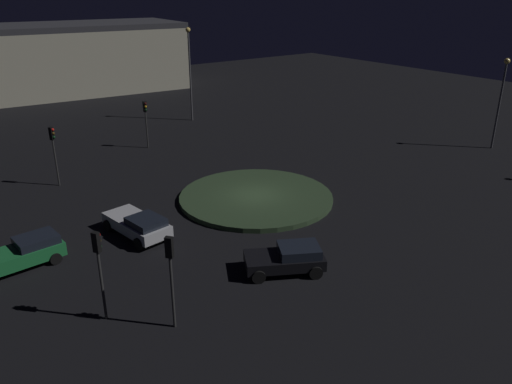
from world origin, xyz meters
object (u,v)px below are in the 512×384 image
(traffic_light_southwest, at_px, (54,145))
(streetlamp_north, at_px, (501,92))
(store_building, at_px, (44,60))
(car_silver, at_px, (138,224))
(traffic_light_southeast_near, at_px, (99,258))
(traffic_light_west, at_px, (146,115))
(streetlamp_west, at_px, (190,63))
(traffic_light_southeast, at_px, (171,264))
(car_green, at_px, (20,254))
(car_black, at_px, (288,258))

(traffic_light_southwest, relative_size, streetlamp_north, 0.56)
(store_building, bearing_deg, traffic_light_southwest, 80.39)
(car_silver, bearing_deg, traffic_light_southeast_near, 136.64)
(traffic_light_west, distance_m, streetlamp_north, 30.63)
(store_building, bearing_deg, streetlamp_west, 113.67)
(traffic_light_southeast_near, bearing_deg, traffic_light_southeast, -74.22)
(car_silver, xyz_separation_m, car_green, (-0.36, -6.34, -0.00))
(store_building, bearing_deg, car_black, 91.30)
(traffic_light_southeast, distance_m, streetlamp_north, 35.33)
(streetlamp_west, relative_size, store_building, 0.26)
(traffic_light_west, xyz_separation_m, streetlamp_north, (18.22, 24.55, 1.98))
(car_black, bearing_deg, car_green, -9.50)
(streetlamp_north, bearing_deg, car_green, -94.61)
(traffic_light_southeast_near, bearing_deg, car_black, -37.92)
(car_silver, xyz_separation_m, store_building, (-46.04, 7.96, 3.65))
(car_black, distance_m, traffic_light_west, 23.91)
(car_silver, bearing_deg, traffic_light_southeast, 156.34)
(car_green, distance_m, traffic_light_west, 20.87)
(car_black, bearing_deg, car_silver, -32.75)
(traffic_light_west, bearing_deg, streetlamp_north, 50.57)
(traffic_light_southeast, height_order, store_building, store_building)
(car_black, height_order, streetlamp_north, streetlamp_north)
(traffic_light_southeast, height_order, traffic_light_southeast_near, traffic_light_southeast)
(car_silver, distance_m, traffic_light_west, 17.50)
(car_silver, xyz_separation_m, traffic_light_west, (-15.46, 7.90, 2.22))
(car_black, bearing_deg, traffic_light_southeast, 33.95)
(traffic_light_southeast_near, bearing_deg, traffic_light_west, 33.21)
(car_silver, relative_size, streetlamp_west, 0.49)
(traffic_light_west, bearing_deg, traffic_light_southeast_near, -32.27)
(car_black, relative_size, streetlamp_north, 0.55)
(car_green, height_order, car_black, car_green)
(traffic_light_southwest, height_order, traffic_light_west, traffic_light_southwest)
(streetlamp_north, bearing_deg, car_silver, -94.87)
(traffic_light_southeast, distance_m, traffic_light_southeast_near, 3.11)
(car_silver, relative_size, traffic_light_southeast, 1.11)
(car_green, distance_m, streetlamp_north, 39.14)
(traffic_light_southwest, relative_size, traffic_light_west, 1.04)
(store_building, bearing_deg, streetlamp_north, 121.71)
(traffic_light_southeast, bearing_deg, store_building, 39.86)
(streetlamp_west, distance_m, store_building, 25.53)
(traffic_light_west, distance_m, store_building, 30.62)
(traffic_light_southwest, height_order, streetlamp_west, streetlamp_west)
(car_black, distance_m, traffic_light_southeast, 7.14)
(traffic_light_southeast, distance_m, store_building, 55.73)
(traffic_light_southeast_near, xyz_separation_m, streetlamp_west, (-28.34, 20.54, 3.00))
(car_black, xyz_separation_m, traffic_light_southwest, (-18.95, -5.66, 2.34))
(car_silver, distance_m, traffic_light_southeast, 9.30)
(streetlamp_west, bearing_deg, car_green, -46.16)
(traffic_light_west, bearing_deg, store_building, 177.06)
(car_green, bearing_deg, car_silver, 171.59)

